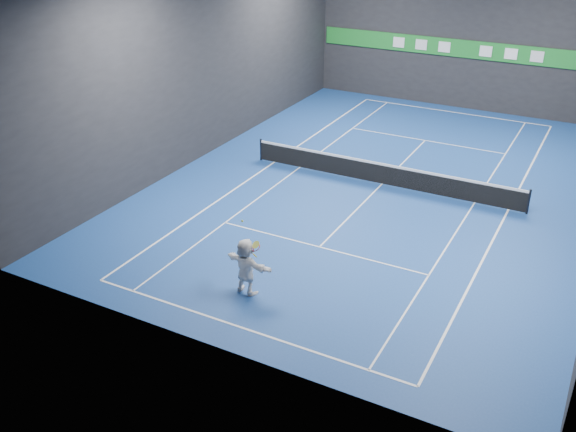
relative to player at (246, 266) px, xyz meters
The scene contains 18 objects.
ground 10.26m from the player, 85.47° to the left, with size 26.00×26.00×0.00m, color navy.
wall_back 23.46m from the player, 88.01° to the left, with size 18.00×0.10×9.00m, color black.
wall_front 4.59m from the player, 74.04° to the right, with size 18.00×0.10×9.00m, color black.
wall_left 13.54m from the player, 128.83° to the left, with size 0.10×26.00×9.00m, color black.
baseline_near 2.12m from the player, 64.74° to the right, with size 10.98×0.08×0.01m, color white.
baseline_far 22.11m from the player, 87.91° to the left, with size 10.98×0.08×0.01m, color white.
sideline_doubles_left 11.25m from the player, 114.70° to the left, with size 0.08×23.78×0.01m, color white.
sideline_doubles_right 12.01m from the player, 58.27° to the left, with size 0.08×23.78×0.01m, color white.
sideline_singles_left 10.75m from the player, 107.98° to the left, with size 0.06×23.78×0.01m, color white.
sideline_singles_right 11.35m from the player, 64.23° to the left, with size 0.06×23.78×0.01m, color white.
service_line_near 3.98m from the player, 77.97° to the left, with size 8.23×0.06×0.01m, color white.
service_line_far 16.63m from the player, 87.22° to the left, with size 8.23×0.06×0.01m, color white.
center_service_line 10.26m from the player, 85.47° to the left, with size 0.06×12.80×0.01m, color white.
player is the anchor object (origin of this frame).
tennis_ball 1.62m from the player, 163.98° to the right, with size 0.07×0.07×0.07m, color yellow.
tennis_net 10.22m from the player, 85.47° to the left, with size 12.50×0.10×1.07m.
sponsor_banner 23.27m from the player, 88.00° to the left, with size 17.64×0.11×1.00m.
tennis_racket 0.82m from the player, ahead, with size 0.42×0.38×0.63m.
Camera 1 is at (8.60, -24.95, 11.59)m, focal length 40.00 mm.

